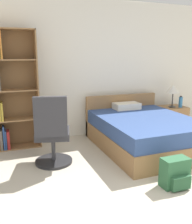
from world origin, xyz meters
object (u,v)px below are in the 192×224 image
office_chair (52,135)px  bed (143,131)px  water_bottle (181,102)px  bookshelf (2,93)px  table_lamp (173,90)px  backpack_green (175,173)px  nightstand (172,118)px

office_chair → bed: bearing=7.1°
water_bottle → office_chair: bearing=-165.2°
bookshelf → bed: 2.46m
bookshelf → office_chair: bookshelf is taller
bookshelf → table_lamp: bookshelf is taller
bookshelf → bed: (2.24, -0.75, -0.69)m
bookshelf → backpack_green: (1.88, -2.09, -0.79)m
bookshelf → backpack_green: bearing=-47.9°
bed → backpack_green: 1.39m
water_bottle → table_lamp: bearing=153.3°
bookshelf → water_bottle: bearing=-3.4°
table_lamp → water_bottle: size_ratio=1.97×
bookshelf → office_chair: (0.62, -0.96, -0.51)m
bed → office_chair: 1.65m
table_lamp → nightstand: bearing=35.7°
table_lamp → water_bottle: 0.31m
nightstand → office_chair: bearing=-162.4°
table_lamp → backpack_green: 2.52m
nightstand → table_lamp: table_lamp is taller
water_bottle → backpack_green: water_bottle is taller
office_chair → water_bottle: office_chair is taller
bookshelf → nightstand: size_ratio=3.88×
bookshelf → nightstand: bearing=-1.5°
bed → table_lamp: table_lamp is taller
bed → office_chair: size_ratio=1.84×
office_chair → water_bottle: 2.94m
bookshelf → backpack_green: size_ratio=5.42×
nightstand → backpack_green: bearing=-126.4°
bookshelf → table_lamp: (3.30, -0.13, -0.09)m
bookshelf → water_bottle: (3.45, -0.20, -0.35)m
table_lamp → water_bottle: table_lamp is taller
bed → nightstand: bed is taller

